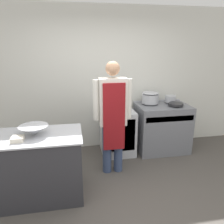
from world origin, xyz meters
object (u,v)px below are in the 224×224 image
object	(u,v)px
stove	(162,128)
stock_pot	(150,97)
sauce_pot	(170,99)
person_cook	(113,113)
plastic_tub	(18,139)
fridge_unit	(117,131)
mixing_bowl	(34,130)
saute_pan	(176,104)

from	to	relation	value
stove	stock_pot	world-z (taller)	stock_pot
sauce_pot	person_cook	bearing A→B (deg)	-150.03
plastic_tub	sauce_pot	size ratio (longest dim) A/B	0.69
fridge_unit	stock_pot	size ratio (longest dim) A/B	2.63
mixing_bowl	stove	bearing A→B (deg)	25.02
mixing_bowl	stock_pot	bearing A→B (deg)	30.17
stove	person_cook	xyz separation A→B (m)	(-1.08, -0.61, 0.55)
fridge_unit	mixing_bowl	distance (m)	1.77
stock_pot	stove	bearing A→B (deg)	-29.26
stove	mixing_bowl	bearing A→B (deg)	-154.98
stove	mixing_bowl	size ratio (longest dim) A/B	2.62
fridge_unit	mixing_bowl	xyz separation A→B (m)	(-1.31, -1.06, 0.53)
person_cook	stock_pot	size ratio (longest dim) A/B	5.53
person_cook	saute_pan	xyz separation A→B (m)	(1.28, 0.49, -0.05)
mixing_bowl	plastic_tub	distance (m)	0.24
stove	sauce_pot	world-z (taller)	sauce_pot
mixing_bowl	sauce_pot	distance (m)	2.63
fridge_unit	stove	bearing A→B (deg)	-3.15
stock_pot	saute_pan	size ratio (longest dim) A/B	1.18
sauce_pot	mixing_bowl	bearing A→B (deg)	-154.35
saute_pan	sauce_pot	xyz separation A→B (m)	(0.00, 0.24, 0.04)
person_cook	mixing_bowl	xyz separation A→B (m)	(-1.09, -0.40, -0.05)
fridge_unit	saute_pan	world-z (taller)	saute_pan
stove	mixing_bowl	world-z (taller)	mixing_bowl
fridge_unit	stock_pot	bearing A→B (deg)	6.52
mixing_bowl	person_cook	bearing A→B (deg)	20.18
saute_pan	sauce_pot	size ratio (longest dim) A/B	1.33
person_cook	stock_pot	bearing A→B (deg)	40.43
fridge_unit	sauce_pot	world-z (taller)	sauce_pot
fridge_unit	person_cook	bearing A→B (deg)	-107.83
stock_pot	person_cook	bearing A→B (deg)	-139.57
stove	saute_pan	size ratio (longest dim) A/B	3.59
plastic_tub	sauce_pot	distance (m)	2.85
stove	plastic_tub	world-z (taller)	plastic_tub
plastic_tub	sauce_pot	xyz separation A→B (m)	(2.54, 1.31, 0.08)
plastic_tub	fridge_unit	bearing A→B (deg)	40.01
stove	fridge_unit	bearing A→B (deg)	176.85
stock_pot	saute_pan	world-z (taller)	stock_pot
mixing_bowl	sauce_pot	world-z (taller)	sauce_pot
stock_pot	sauce_pot	xyz separation A→B (m)	(0.41, -0.00, -0.05)
mixing_bowl	sauce_pot	xyz separation A→B (m)	(2.37, 1.14, 0.04)
mixing_bowl	plastic_tub	size ratio (longest dim) A/B	2.62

